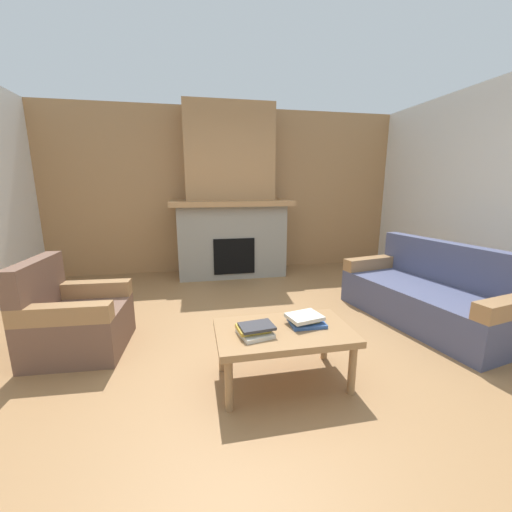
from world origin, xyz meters
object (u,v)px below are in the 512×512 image
couch (430,296)px  armchair (74,320)px  fireplace (230,204)px  coffee_table (284,336)px

couch → armchair: same height
fireplace → coffee_table: size_ratio=2.70×
couch → fireplace: bearing=128.9°
fireplace → couch: fireplace is taller
fireplace → armchair: size_ratio=3.18×
fireplace → coffee_table: 3.19m
armchair → coffee_table: armchair is taller
fireplace → couch: 3.13m
couch → coffee_table: 2.03m
couch → coffee_table: size_ratio=1.93×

